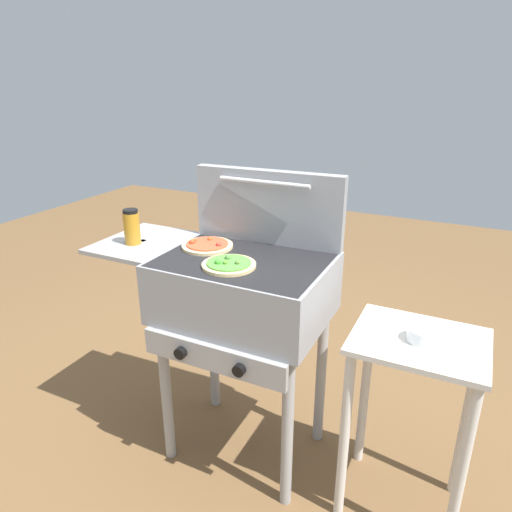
{
  "coord_description": "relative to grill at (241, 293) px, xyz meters",
  "views": [
    {
      "loc": [
        0.76,
        -1.45,
        1.55
      ],
      "look_at": [
        0.05,
        0.0,
        0.92
      ],
      "focal_mm": 32.72,
      "sensor_mm": 36.0,
      "label": 1
    }
  ],
  "objects": [
    {
      "name": "ground_plane",
      "position": [
        0.01,
        0.0,
        -0.76
      ],
      "size": [
        8.0,
        8.0,
        0.0
      ],
      "primitive_type": "plane",
      "color": "brown"
    },
    {
      "name": "grill",
      "position": [
        0.0,
        0.0,
        0.0
      ],
      "size": [
        0.96,
        0.53,
        0.9
      ],
      "color": "gray",
      "rests_on": "ground_plane"
    },
    {
      "name": "grill_lid_open",
      "position": [
        0.01,
        0.22,
        0.3
      ],
      "size": [
        0.63,
        0.09,
        0.3
      ],
      "color": "gray",
      "rests_on": "grill"
    },
    {
      "name": "pizza_veggie",
      "position": [
        -0.0,
        -0.09,
        0.15
      ],
      "size": [
        0.2,
        0.2,
        0.03
      ],
      "color": "#E0C17F",
      "rests_on": "grill"
    },
    {
      "name": "pizza_pepperoni",
      "position": [
        -0.18,
        0.05,
        0.15
      ],
      "size": [
        0.21,
        0.21,
        0.03
      ],
      "color": "beige",
      "rests_on": "grill"
    },
    {
      "name": "sauce_jar",
      "position": [
        -0.48,
        -0.04,
        0.22
      ],
      "size": [
        0.07,
        0.07,
        0.15
      ],
      "color": "#B77A1E",
      "rests_on": "grill"
    },
    {
      "name": "prep_table",
      "position": [
        0.67,
        0.0,
        -0.23
      ],
      "size": [
        0.44,
        0.36,
        0.73
      ],
      "color": "beige",
      "rests_on": "ground_plane"
    },
    {
      "name": "topping_bowl_near",
      "position": [
        0.68,
        -0.01,
        -0.01
      ],
      "size": [
        0.1,
        0.1,
        0.04
      ],
      "color": "silver",
      "rests_on": "prep_table"
    }
  ]
}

